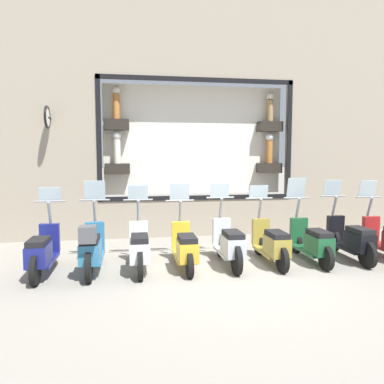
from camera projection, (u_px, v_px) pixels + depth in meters
name	position (u px, v px, depth m)	size (l,w,h in m)	color
ground_plane	(230.00, 276.00, 6.80)	(120.00, 120.00, 0.00)	gray
building_facade	(197.00, 30.00, 9.81)	(1.19, 36.00, 10.70)	gray
scooter_black_1	(352.00, 240.00, 7.76)	(1.81, 0.61, 1.63)	black
scooter_green_2	(312.00, 242.00, 7.62)	(1.79, 0.61, 1.69)	black
scooter_olive_3	(272.00, 244.00, 7.48)	(1.80, 0.60, 1.53)	black
scooter_silver_4	(229.00, 244.00, 7.34)	(1.81, 0.61, 1.59)	black
scooter_yellow_5	(185.00, 247.00, 7.20)	(1.79, 0.60, 1.60)	black
scooter_white_6	(139.00, 248.00, 7.06)	(1.80, 0.60, 1.57)	black
scooter_teal_7	(92.00, 248.00, 6.87)	(1.81, 0.61, 1.67)	black
scooter_navy_8	(42.00, 252.00, 6.79)	(1.81, 0.61, 1.55)	black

